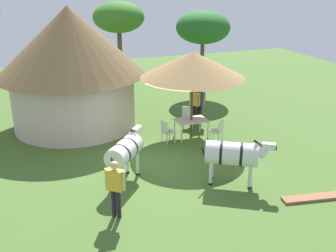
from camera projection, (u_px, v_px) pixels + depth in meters
The scene contains 15 objects.
ground_plane at pixel (154, 160), 14.39m from camera, with size 36.00×36.00×0.00m, color #47682B.
thatched_hut at pixel (71, 63), 16.70m from camera, with size 6.16×6.16×5.06m.
shade_umbrella at pixel (193, 65), 15.34m from camera, with size 4.05×4.05×3.48m.
patio_dining_table at pixel (191, 122), 16.16m from camera, with size 1.28×0.87×0.74m.
patio_chair_near_hut at pixel (188, 115), 17.30m from camera, with size 0.54×0.53×0.90m.
patio_chair_west_end at pixel (167, 130), 15.63m from camera, with size 0.50×0.51×0.90m.
patio_chair_east_end at pixel (218, 130), 15.68m from camera, with size 0.61×0.61×0.90m.
guest_beside_umbrella at pixel (195, 101), 17.55m from camera, with size 0.37×0.56×1.68m.
guest_behind_table at pixel (200, 100), 17.62m from camera, with size 0.41×0.56×1.73m.
standing_watcher at pixel (115, 184), 10.65m from camera, with size 0.48×0.45×1.67m.
zebra_nearest_camera at pixel (125, 151), 12.57m from camera, with size 1.58×1.77×1.57m.
zebra_by_umbrella at pixel (233, 154), 12.40m from camera, with size 2.02×1.49×1.55m.
acacia_tree_left_background at pixel (119, 18), 20.50m from camera, with size 2.63×2.63×4.95m.
acacia_tree_far_lawn at pixel (203, 28), 21.45m from camera, with size 2.90×2.90×4.42m.
brick_patio_kerb at pixel (327, 196), 11.94m from camera, with size 2.80×0.36×0.08m, color #965D40.
Camera 1 is at (-4.10, -12.38, 6.21)m, focal length 43.07 mm.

